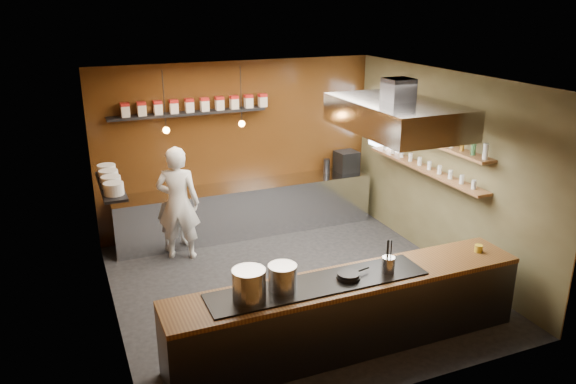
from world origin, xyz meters
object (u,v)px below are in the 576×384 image
stockpot_large (249,285)px  stockpot_small (282,278)px  chef (178,203)px  espresso_machine (346,161)px  extractor_hood (397,116)px

stockpot_large → stockpot_small: stockpot_large is taller
stockpot_small → chef: 3.27m
espresso_machine → chef: bearing=-172.9°
chef → espresso_machine: bearing=-147.6°
chef → stockpot_large: bearing=113.4°
stockpot_large → chef: 3.29m
stockpot_large → stockpot_small: size_ratio=1.13×
stockpot_large → stockpot_small: bearing=7.6°
extractor_hood → stockpot_small: extractor_hood is taller
stockpot_large → espresso_machine: stockpot_large is taller
stockpot_large → stockpot_small: 0.41m
stockpot_large → extractor_hood: bearing=26.0°
extractor_hood → stockpot_large: extractor_hood is taller
extractor_hood → stockpot_large: 3.15m
stockpot_large → espresso_machine: 5.06m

